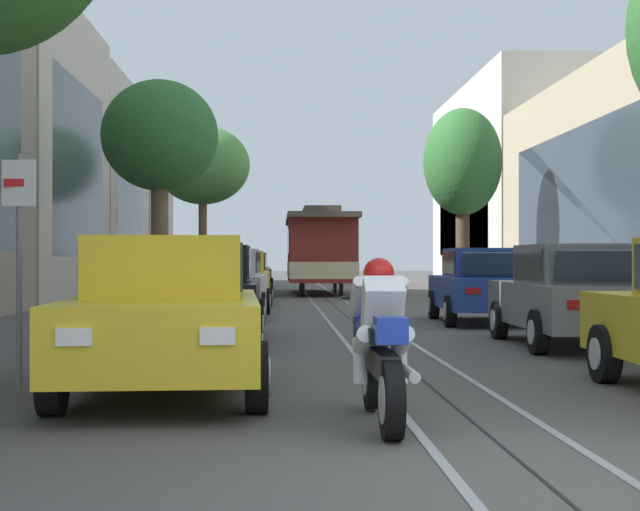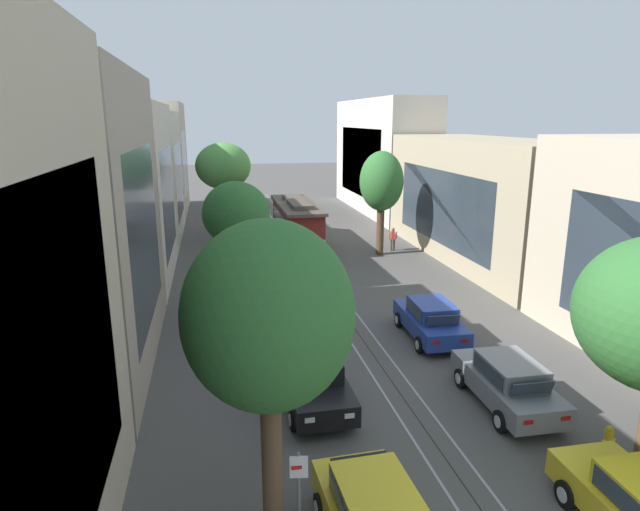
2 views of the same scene
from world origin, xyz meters
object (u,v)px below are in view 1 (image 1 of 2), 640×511
object	(u,v)px
parked_car_silver_mid_left	(225,283)
street_tree_kerb_right_second	(463,164)
parked_car_black_second_left	(204,292)
pedestrian_on_left_pavement	(490,272)
motorcycle_with_rider	(381,345)
parked_car_brown_fifth_left	(245,274)
cable_car_trolley	(320,251)
parked_car_silver_far_left	(251,270)
parked_car_yellow_fourth_left	(238,278)
parked_car_blue_mid_right	(483,285)
street_tree_kerb_left_second	(160,139)
street_tree_kerb_left_mid	(203,166)
parked_car_grey_second_right	(574,295)
parked_car_brown_sixth_left	(247,272)
street_sign_post	(19,242)
parked_car_yellow_near_left	(167,314)

from	to	relation	value
parked_car_silver_mid_left	street_tree_kerb_right_second	bearing A→B (deg)	56.39
parked_car_black_second_left	pedestrian_on_left_pavement	xyz separation A→B (m)	(8.96, 18.67, 0.09)
street_tree_kerb_right_second	motorcycle_with_rider	bearing A→B (deg)	-102.35
parked_car_brown_fifth_left	cable_car_trolley	world-z (taller)	cable_car_trolley
parked_car_black_second_left	parked_car_silver_far_left	bearing A→B (deg)	90.14
parked_car_yellow_fourth_left	parked_car_blue_mid_right	distance (m)	10.05
motorcycle_with_rider	pedestrian_on_left_pavement	xyz separation A→B (m)	(6.89, 26.94, 0.24)
parked_car_blue_mid_right	street_tree_kerb_left_second	bearing A→B (deg)	146.51
cable_car_trolley	motorcycle_with_rider	size ratio (longest dim) A/B	4.60
parked_car_blue_mid_right	pedestrian_on_left_pavement	world-z (taller)	parked_car_blue_mid_right
parked_car_black_second_left	street_tree_kerb_left_mid	size ratio (longest dim) A/B	0.62
street_tree_kerb_right_second	parked_car_grey_second_right	bearing A→B (deg)	-95.85
parked_car_black_second_left	parked_car_brown_sixth_left	distance (m)	24.84
street_tree_kerb_right_second	cable_car_trolley	world-z (taller)	street_tree_kerb_right_second
parked_car_black_second_left	street_tree_kerb_right_second	world-z (taller)	street_tree_kerb_right_second
parked_car_grey_second_right	parked_car_silver_far_left	bearing A→B (deg)	100.17
parked_car_yellow_fourth_left	cable_car_trolley	bearing A→B (deg)	72.18
parked_car_grey_second_right	parked_car_brown_sixth_left	bearing A→B (deg)	102.73
parked_car_yellow_fourth_left	parked_car_grey_second_right	distance (m)	15.03
street_tree_kerb_left_second	cable_car_trolley	xyz separation A→B (m)	(4.69, 12.17, -2.82)
pedestrian_on_left_pavement	parked_car_brown_sixth_left	bearing A→B (deg)	145.70
parked_car_silver_mid_left	street_sign_post	distance (m)	12.32
parked_car_silver_far_left	parked_car_brown_fifth_left	bearing A→B (deg)	-89.48
parked_car_brown_sixth_left	parked_car_yellow_near_left	bearing A→B (deg)	-89.63
motorcycle_with_rider	street_sign_post	bearing A→B (deg)	147.63
parked_car_yellow_fourth_left	parked_car_silver_far_left	world-z (taller)	same
parked_car_grey_second_right	street_tree_kerb_left_second	distance (m)	13.42
parked_car_brown_sixth_left	cable_car_trolley	bearing A→B (deg)	-51.12
parked_car_silver_mid_left	cable_car_trolley	distance (m)	15.30
motorcycle_with_rider	pedestrian_on_left_pavement	bearing A→B (deg)	75.66
parked_car_blue_mid_right	street_tree_kerb_right_second	xyz separation A→B (m)	(2.22, 13.77, 3.93)
parked_car_brown_sixth_left	cable_car_trolley	distance (m)	4.77
parked_car_brown_fifth_left	street_sign_post	xyz separation A→B (m)	(-1.49, -25.07, 0.73)
parked_car_brown_fifth_left	parked_car_brown_sixth_left	size ratio (longest dim) A/B	1.00
parked_car_yellow_near_left	street_tree_kerb_right_second	bearing A→B (deg)	72.37
parked_car_yellow_fourth_left	street_tree_kerb_left_mid	distance (m)	13.36
parked_car_brown_fifth_left	street_tree_kerb_left_mid	bearing A→B (deg)	108.72
parked_car_yellow_fourth_left	parked_car_brown_sixth_left	xyz separation A→B (m)	(-0.15, 12.33, 0.00)
parked_car_silver_far_left	motorcycle_with_rider	bearing A→B (deg)	-86.91
motorcycle_with_rider	parked_car_silver_mid_left	bearing A→B (deg)	98.09
parked_car_silver_mid_left	parked_car_silver_far_left	world-z (taller)	same
parked_car_yellow_fourth_left	parked_car_grey_second_right	xyz separation A→B (m)	(5.76, -13.88, 0.00)
parked_car_grey_second_right	parked_car_blue_mid_right	world-z (taller)	same
parked_car_silver_mid_left	street_tree_kerb_left_second	size ratio (longest dim) A/B	0.73
parked_car_yellow_near_left	parked_car_black_second_left	distance (m)	6.32
parked_car_silver_mid_left	parked_car_silver_far_left	xyz separation A→B (m)	(-0.09, 25.32, 0.00)
parked_car_brown_sixth_left	street_tree_kerb_left_second	distance (m)	16.34
parked_car_brown_sixth_left	parked_car_silver_far_left	bearing A→B (deg)	89.83
parked_car_grey_second_right	street_tree_kerb_left_second	bearing A→B (deg)	126.44
parked_car_grey_second_right	street_tree_kerb_left_second	size ratio (longest dim) A/B	0.73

